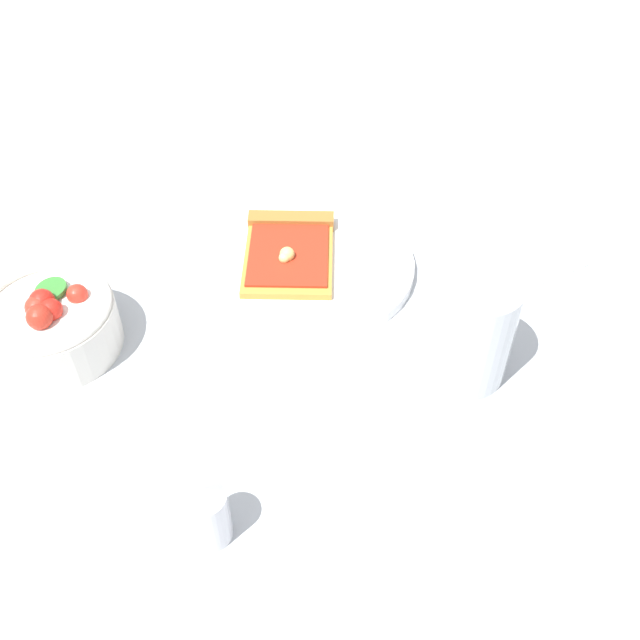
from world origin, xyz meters
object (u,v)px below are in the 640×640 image
(plate, at_px, (310,263))
(paper_napkin, at_px, (512,243))
(pizza_slice_main, at_px, (289,248))
(soda_glass, at_px, (472,333))
(salad_bowl, at_px, (51,324))
(pepper_shaker, at_px, (208,512))

(plate, bearing_deg, paper_napkin, -113.35)
(pizza_slice_main, height_order, paper_napkin, pizza_slice_main)
(soda_glass, height_order, paper_napkin, soda_glass)
(pizza_slice_main, xyz_separation_m, salad_bowl, (0.02, 0.26, 0.01))
(plate, xyz_separation_m, salad_bowl, (0.04, 0.28, 0.02))
(pizza_slice_main, distance_m, paper_napkin, 0.26)
(pizza_slice_main, height_order, salad_bowl, salad_bowl)
(plate, relative_size, pizza_slice_main, 1.38)
(plate, relative_size, soda_glass, 1.97)
(plate, xyz_separation_m, pepper_shaker, (-0.23, 0.24, 0.03))
(pepper_shaker, bearing_deg, paper_napkin, -73.62)
(pizza_slice_main, distance_m, salad_bowl, 0.27)
(paper_napkin, relative_size, pepper_shaker, 2.00)
(salad_bowl, distance_m, pepper_shaker, 0.27)
(soda_glass, distance_m, paper_napkin, 0.22)
(plate, xyz_separation_m, pizza_slice_main, (0.02, 0.01, 0.01))
(salad_bowl, height_order, soda_glass, soda_glass)
(salad_bowl, height_order, pepper_shaker, salad_bowl)
(pizza_slice_main, bearing_deg, pepper_shaker, 137.68)
(plate, xyz_separation_m, soda_glass, (-0.21, -0.05, 0.05))
(pepper_shaker, bearing_deg, soda_glass, -85.98)
(plate, bearing_deg, pepper_shaker, 133.41)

